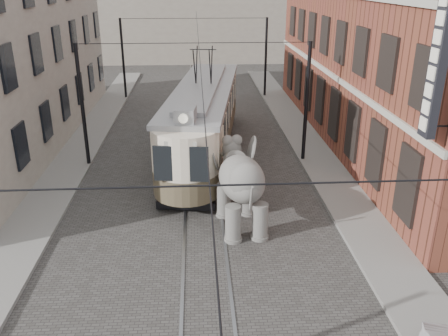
{
  "coord_description": "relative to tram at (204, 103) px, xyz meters",
  "views": [
    {
      "loc": [
        -0.18,
        -16.23,
        8.75
      ],
      "look_at": [
        0.81,
        0.13,
        2.1
      ],
      "focal_mm": 37.78,
      "sensor_mm": 36.0,
      "label": 1
    }
  ],
  "objects": [
    {
      "name": "ground",
      "position": [
        -0.21,
        -7.48,
        -2.75
      ],
      "size": [
        120.0,
        120.0,
        0.0
      ],
      "primitive_type": "plane",
      "color": "#42403D"
    },
    {
      "name": "tram_rails",
      "position": [
        -0.21,
        -7.48,
        -2.74
      ],
      "size": [
        1.54,
        80.0,
        0.02
      ],
      "primitive_type": null,
      "color": "slate",
      "rests_on": "ground"
    },
    {
      "name": "elephant",
      "position": [
        1.2,
        -8.08,
        -1.23
      ],
      "size": [
        3.25,
        5.23,
        3.04
      ],
      "primitive_type": null,
      "rotation": [
        0.0,
        0.0,
        0.11
      ],
      "color": "#615F5A",
      "rests_on": "ground"
    },
    {
      "name": "tram",
      "position": [
        0.0,
        0.0,
        0.0
      ],
      "size": [
        4.67,
        14.12,
        5.5
      ],
      "primitive_type": null,
      "rotation": [
        0.0,
        0.0,
        -0.13
      ],
      "color": "beige",
      "rests_on": "ground"
    },
    {
      "name": "brick_building",
      "position": [
        10.79,
        1.52,
        3.25
      ],
      "size": [
        8.0,
        26.0,
        12.0
      ],
      "primitive_type": "cube",
      "color": "brown",
      "rests_on": "ground"
    },
    {
      "name": "catenary",
      "position": [
        -0.41,
        -2.48,
        0.25
      ],
      "size": [
        11.0,
        30.2,
        6.0
      ],
      "primitive_type": null,
      "color": "black",
      "rests_on": "ground"
    },
    {
      "name": "sidewalk_left",
      "position": [
        -6.71,
        -7.48,
        -2.68
      ],
      "size": [
        2.0,
        60.0,
        0.15
      ],
      "primitive_type": "cube",
      "color": "slate",
      "rests_on": "ground"
    },
    {
      "name": "sidewalk_right",
      "position": [
        5.79,
        -7.48,
        -2.68
      ],
      "size": [
        2.0,
        60.0,
        0.15
      ],
      "primitive_type": "cube",
      "color": "slate",
      "rests_on": "ground"
    }
  ]
}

